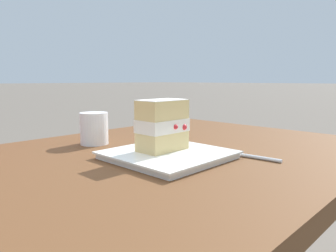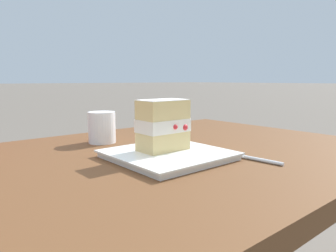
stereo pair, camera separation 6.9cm
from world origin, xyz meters
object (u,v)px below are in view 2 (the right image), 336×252
at_px(dessert_plate, 168,155).
at_px(cake_slice, 163,125).
at_px(patio_table, 117,208).
at_px(coffee_cup, 102,127).
at_px(dessert_fork, 241,156).

distance_m(dessert_plate, cake_slice, 0.07).
distance_m(patio_table, coffee_cup, 0.27).
bearing_deg(dessert_fork, cake_slice, -43.93).
bearing_deg(dessert_fork, patio_table, -32.95).
distance_m(patio_table, dessert_fork, 0.30).
relative_size(dessert_plate, dessert_fork, 1.40).
distance_m(cake_slice, coffee_cup, 0.24).
bearing_deg(cake_slice, coffee_cup, -83.70).
bearing_deg(cake_slice, patio_table, -15.04).
bearing_deg(patio_table, cake_slice, 164.96).
bearing_deg(dessert_fork, dessert_plate, -38.86).
xyz_separation_m(patio_table, cake_slice, (-0.11, 0.03, 0.18)).
bearing_deg(coffee_cup, dessert_fork, 113.13).
relative_size(cake_slice, coffee_cup, 1.32).
height_order(patio_table, cake_slice, cake_slice).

